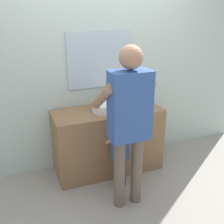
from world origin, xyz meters
The scene contains 8 objects.
ground_plane centered at (0.00, 0.00, 0.00)m, with size 14.00×14.00×0.00m, color #9E998E.
back_wall centered at (0.00, 0.62, 1.35)m, with size 4.40×0.10×2.70m.
vanity_cabinet centered at (0.00, 0.30, 0.41)m, with size 1.34×0.54×0.82m, color olive.
sink_basin centered at (0.00, 0.28, 0.88)m, with size 0.40×0.40×0.11m.
faucet centered at (0.00, 0.52, 0.90)m, with size 0.18×0.14×0.18m.
toothbrush_cup centered at (0.34, 0.31, 0.88)m, with size 0.07×0.07×0.21m.
child_toddler centered at (0.00, -0.10, 0.49)m, with size 0.25×0.25×0.82m.
adult_parent centered at (-0.03, -0.40, 1.02)m, with size 0.53×0.56×1.70m.
Camera 1 is at (-1.05, -2.61, 2.02)m, focal length 43.45 mm.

